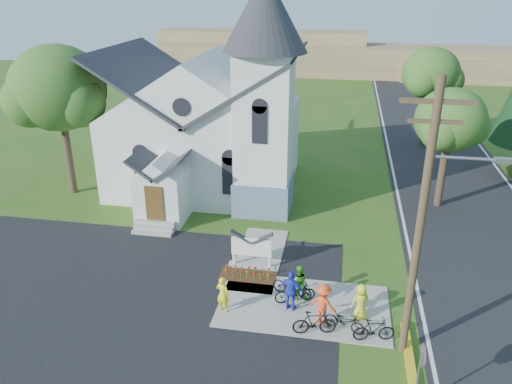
% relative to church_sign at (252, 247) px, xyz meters
% --- Properties ---
extents(ground, '(120.00, 120.00, 0.00)m').
position_rel_church_sign_xyz_m(ground, '(1.20, -3.20, -1.03)').
color(ground, '#305217').
rests_on(ground, ground).
extents(parking_lot, '(20.00, 16.00, 0.02)m').
position_rel_church_sign_xyz_m(parking_lot, '(-5.80, -5.20, -1.02)').
color(parking_lot, black).
rests_on(parking_lot, ground).
extents(road, '(8.00, 90.00, 0.02)m').
position_rel_church_sign_xyz_m(road, '(11.20, 11.80, -1.02)').
color(road, black).
rests_on(road, ground).
extents(sidewalk, '(7.00, 4.00, 0.05)m').
position_rel_church_sign_xyz_m(sidewalk, '(2.70, -2.70, -1.00)').
color(sidewalk, gray).
rests_on(sidewalk, ground).
extents(church, '(12.35, 12.00, 13.00)m').
position_rel_church_sign_xyz_m(church, '(-4.28, 9.28, 4.22)').
color(church, silver).
rests_on(church, ground).
extents(church_sign, '(2.20, 0.40, 1.70)m').
position_rel_church_sign_xyz_m(church_sign, '(0.00, 0.00, 0.00)').
color(church_sign, gray).
rests_on(church_sign, ground).
extents(flower_bed, '(2.60, 1.10, 0.07)m').
position_rel_church_sign_xyz_m(flower_bed, '(0.00, -0.90, -0.99)').
color(flower_bed, '#351E0E').
rests_on(flower_bed, ground).
extents(utility_pole, '(3.45, 0.28, 10.00)m').
position_rel_church_sign_xyz_m(utility_pole, '(6.56, -4.70, 4.38)').
color(utility_pole, '#403020').
rests_on(utility_pole, ground).
extents(stop_sign, '(0.11, 0.76, 2.48)m').
position_rel_church_sign_xyz_m(stop_sign, '(6.63, -7.40, 0.75)').
color(stop_sign, gray).
rests_on(stop_sign, ground).
extents(tree_lot_corner, '(5.60, 5.60, 9.15)m').
position_rel_church_sign_xyz_m(tree_lot_corner, '(-12.80, 6.80, 5.58)').
color(tree_lot_corner, '#33281C').
rests_on(tree_lot_corner, ground).
extents(tree_road_near, '(4.00, 4.00, 7.05)m').
position_rel_church_sign_xyz_m(tree_road_near, '(9.70, 8.80, 4.18)').
color(tree_road_near, '#33281C').
rests_on(tree_road_near, ground).
extents(tree_road_mid, '(4.40, 4.40, 7.80)m').
position_rel_church_sign_xyz_m(tree_road_mid, '(10.20, 20.80, 4.75)').
color(tree_road_mid, '#33281C').
rests_on(tree_road_mid, ground).
extents(distant_hills, '(61.00, 10.00, 5.60)m').
position_rel_church_sign_xyz_m(distant_hills, '(4.56, 53.13, 1.15)').
color(distant_hills, brown).
rests_on(distant_hills, ground).
extents(cyclist_0, '(0.66, 0.53, 1.58)m').
position_rel_church_sign_xyz_m(cyclist_0, '(-0.50, -3.61, -0.19)').
color(cyclist_0, '#F5F51C').
rests_on(cyclist_0, sidewalk).
extents(bike_0, '(1.84, 1.18, 0.91)m').
position_rel_church_sign_xyz_m(bike_0, '(2.31, -2.49, -0.52)').
color(bike_0, black).
rests_on(bike_0, sidewalk).
extents(cyclist_1, '(0.87, 0.73, 1.59)m').
position_rel_church_sign_xyz_m(cyclist_1, '(2.42, -2.22, -0.18)').
color(cyclist_1, green).
rests_on(cyclist_1, sidewalk).
extents(bike_1, '(1.75, 0.83, 1.01)m').
position_rel_church_sign_xyz_m(bike_1, '(3.25, -4.40, -0.47)').
color(bike_1, black).
rests_on(bike_1, sidewalk).
extents(cyclist_2, '(1.11, 0.67, 1.77)m').
position_rel_church_sign_xyz_m(cyclist_2, '(2.21, -3.03, -0.09)').
color(cyclist_2, '#2836CA').
rests_on(cyclist_2, sidewalk).
extents(bike_2, '(1.93, 1.19, 0.96)m').
position_rel_church_sign_xyz_m(bike_2, '(2.14, -2.08, -0.50)').
color(bike_2, black).
rests_on(bike_2, sidewalk).
extents(cyclist_3, '(1.25, 0.96, 1.70)m').
position_rel_church_sign_xyz_m(cyclist_3, '(3.52, -3.64, -0.13)').
color(cyclist_3, '#F84D1B').
rests_on(cyclist_3, sidewalk).
extents(bike_3, '(1.64, 0.77, 0.95)m').
position_rel_church_sign_xyz_m(bike_3, '(5.46, -4.40, -0.50)').
color(bike_3, black).
rests_on(bike_3, sidewalk).
extents(cyclist_4, '(0.89, 0.75, 1.55)m').
position_rel_church_sign_xyz_m(cyclist_4, '(4.97, -3.15, -0.20)').
color(cyclist_4, yellow).
rests_on(cyclist_4, sidewalk).
extents(bike_4, '(1.70, 1.04, 0.84)m').
position_rel_church_sign_xyz_m(bike_4, '(4.38, -3.99, -0.55)').
color(bike_4, black).
rests_on(bike_4, sidewalk).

